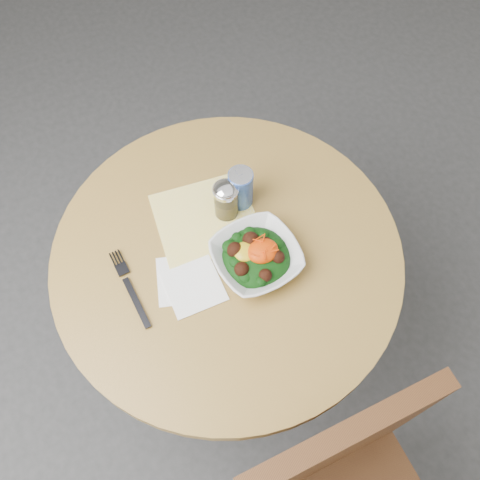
# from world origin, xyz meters

# --- Properties ---
(ground) EXTENTS (6.00, 6.00, 0.00)m
(ground) POSITION_xyz_m (0.00, 0.00, 0.00)
(ground) COLOR #303133
(ground) RESTS_ON ground
(table) EXTENTS (0.90, 0.90, 0.75)m
(table) POSITION_xyz_m (0.00, 0.00, 0.55)
(table) COLOR black
(table) RESTS_ON ground
(cloth_napkin) EXTENTS (0.29, 0.27, 0.00)m
(cloth_napkin) POSITION_xyz_m (-0.01, 0.11, 0.75)
(cloth_napkin) COLOR yellow
(cloth_napkin) RESTS_ON table
(paper_napkins) EXTENTS (0.17, 0.18, 0.00)m
(paper_napkins) POSITION_xyz_m (-0.12, -0.04, 0.75)
(paper_napkins) COLOR white
(paper_napkins) RESTS_ON table
(salad_bowl) EXTENTS (0.22, 0.22, 0.08)m
(salad_bowl) POSITION_xyz_m (0.05, -0.06, 0.78)
(salad_bowl) COLOR silver
(salad_bowl) RESTS_ON table
(fork) EXTENTS (0.03, 0.23, 0.00)m
(fork) POSITION_xyz_m (-0.26, 0.02, 0.76)
(fork) COLOR black
(fork) RESTS_ON table
(spice_shaker) EXTENTS (0.07, 0.07, 0.12)m
(spice_shaker) POSITION_xyz_m (0.05, 0.11, 0.81)
(spice_shaker) COLOR silver
(spice_shaker) RESTS_ON table
(beverage_can) EXTENTS (0.07, 0.07, 0.13)m
(beverage_can) POSITION_xyz_m (0.10, 0.12, 0.81)
(beverage_can) COLOR #0D2794
(beverage_can) RESTS_ON table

